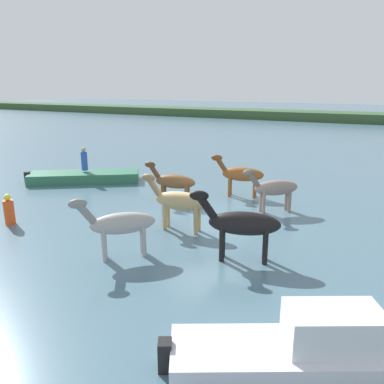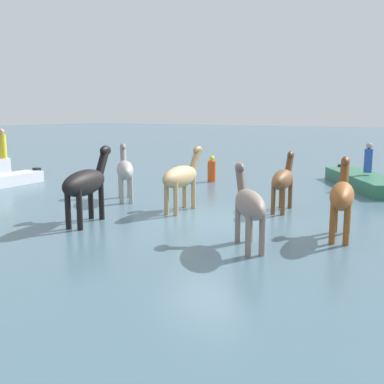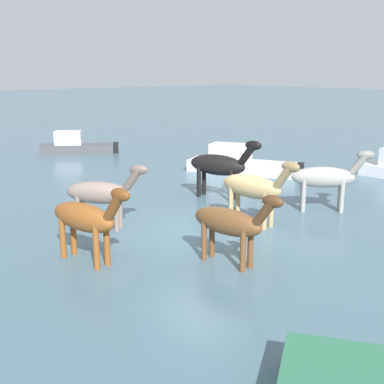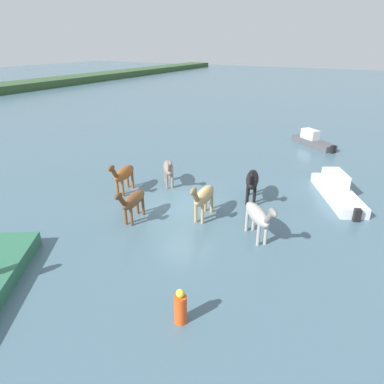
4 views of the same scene
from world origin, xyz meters
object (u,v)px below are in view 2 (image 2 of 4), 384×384
horse_mid_herd (283,179)px  horse_chestnut_trailing (249,204)px  horse_rear_stallion (182,177)px  person_spotter_bow (368,159)px  boat_tender_starboard (0,179)px  horse_lead (86,183)px  person_watcher_seated (2,145)px  horse_dark_mare (342,195)px  buoy_channel_marker (212,170)px  horse_pinto_flank (125,170)px  boat_dinghy_port (365,183)px

horse_mid_herd → horse_chestnut_trailing: horse_chestnut_trailing is taller
horse_chestnut_trailing → horse_rear_stallion: bearing=16.2°
person_spotter_bow → boat_tender_starboard: bearing=-59.0°
horse_chestnut_trailing → horse_lead: horse_lead is taller
horse_mid_herd → person_watcher_seated: bearing=89.4°
horse_rear_stallion → horse_chestnut_trailing: bearing=-131.4°
horse_dark_mare → person_watcher_seated: person_watcher_seated is taller
person_watcher_seated → person_spotter_bow: 14.70m
horse_chestnut_trailing → boat_tender_starboard: 12.52m
horse_lead → buoy_channel_marker: (-8.46, -0.96, -0.61)m
horse_pinto_flank → horse_rear_stallion: bearing=-143.7°
horse_lead → boat_dinghy_port: horse_lead is taller
horse_rear_stallion → horse_mid_herd: bearing=-62.9°
horse_mid_herd → horse_chestnut_trailing: bearing=-177.9°
horse_pinto_flank → person_spotter_bow: size_ratio=1.70×
horse_pinto_flank → horse_dark_mare: bearing=-140.7°
horse_chestnut_trailing → horse_lead: bearing=55.2°
horse_rear_stallion → horse_dark_mare: size_ratio=1.03×
horse_pinto_flank → person_watcher_seated: (0.43, -6.05, 0.67)m
boat_dinghy_port → person_watcher_seated: 14.71m
horse_mid_herd → boat_dinghy_port: size_ratio=0.42×
horse_mid_herd → horse_lead: bearing=129.7°
horse_rear_stallion → horse_chestnut_trailing: 4.15m
horse_mid_herd → horse_lead: size_ratio=0.87×
horse_chestnut_trailing → horse_dark_mare: 2.45m
person_watcher_seated → horse_pinto_flank: bearing=94.1°
boat_dinghy_port → horse_mid_herd: bearing=-44.4°
boat_tender_starboard → person_watcher_seated: bearing=108.2°
horse_rear_stallion → horse_lead: size_ratio=0.95×
horse_rear_stallion → buoy_channel_marker: (-5.77, -2.25, -0.55)m
horse_pinto_flank → boat_dinghy_port: horse_pinto_flank is taller
horse_chestnut_trailing → boat_tender_starboard: horse_chestnut_trailing is taller
horse_rear_stallion → boat_tender_starboard: 8.93m
horse_pinto_flank → person_spotter_bow: (-7.16, 6.53, 0.13)m
horse_chestnut_trailing → horse_dark_mare: horse_dark_mare is taller
horse_lead → boat_dinghy_port: size_ratio=0.48×
horse_dark_mare → buoy_channel_marker: bearing=36.9°
person_watcher_seated → horse_dark_mare: bearing=87.6°
horse_dark_mare → boat_dinghy_port: bearing=-4.1°
horse_mid_herd → horse_rear_stallion: horse_rear_stallion is taller
horse_chestnut_trailing → person_watcher_seated: 12.36m
horse_rear_stallion → buoy_channel_marker: 6.21m
person_watcher_seated → buoy_channel_marker: size_ratio=1.04×
buoy_channel_marker → horse_pinto_flank: bearing=-4.5°
horse_rear_stallion → boat_dinghy_port: (-7.67, 3.79, -0.88)m
person_spotter_bow → buoy_channel_marker: (1.89, -6.11, -0.65)m
horse_lead → boat_dinghy_port: 11.58m
boat_dinghy_port → person_spotter_bow: person_spotter_bow is taller
horse_pinto_flank → boat_dinghy_port: bearing=-85.2°
horse_chestnut_trailing → horse_pinto_flank: horse_pinto_flank is taller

